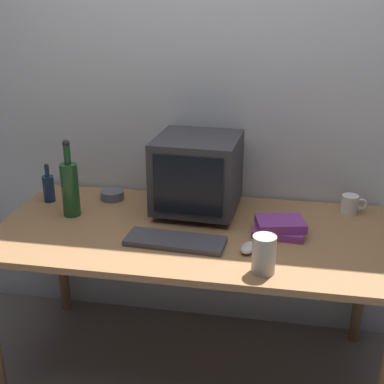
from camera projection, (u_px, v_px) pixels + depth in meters
The scene contains 12 objects.
ground_plane at pixel (192, 366), 2.56m from camera, with size 6.00×6.00×0.00m, color slate.
back_wall at pixel (209, 99), 2.55m from camera, with size 4.00×0.08×2.50m, color silver.
desk at pixel (192, 245), 2.31m from camera, with size 1.76×0.85×0.76m.
crt_monitor at pixel (197, 174), 2.41m from camera, with size 0.40×0.41×0.37m.
keyboard at pixel (175, 241), 2.15m from camera, with size 0.42×0.15×0.02m, color #3F3F47.
computer_mouse at pixel (248, 248), 2.08m from camera, with size 0.06×0.10×0.04m, color beige.
bottle_tall at pixel (70, 187), 2.38m from camera, with size 0.08×0.08×0.37m.
bottle_short at pixel (49, 187), 2.57m from camera, with size 0.06×0.06×0.20m.
book_stack at pixel (280, 227), 2.23m from camera, with size 0.24×0.19×0.07m.
mug at pixel (350, 204), 2.44m from camera, with size 0.12×0.08×0.09m.
cd_spindle at pixel (112, 195), 2.61m from camera, with size 0.12×0.12×0.04m, color #595B66.
metal_canister at pixel (264, 254), 1.91m from camera, with size 0.09×0.09×0.15m, color #B7B2A8.
Camera 1 is at (0.37, -2.03, 1.75)m, focal length 47.84 mm.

